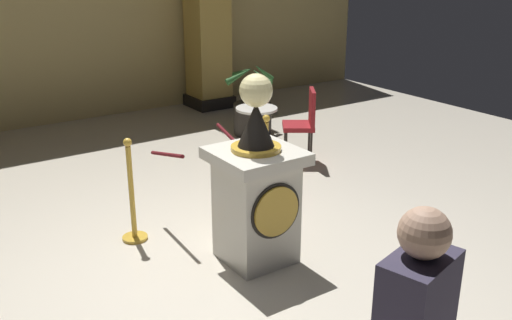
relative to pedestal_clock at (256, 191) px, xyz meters
The scene contains 8 objects.
ground_plane 0.74m from the pedestal_clock, 159.53° to the left, with size 12.73×12.73×0.00m, color beige.
pedestal_clock is the anchor object (origin of this frame).
stanchion_near 1.18m from the pedestal_clock, 50.69° to the left, with size 0.24×0.24×1.02m.
stanchion_far 1.25m from the pedestal_clock, 128.20° to the left, with size 0.24×0.24×1.01m.
velvet_rope 0.93m from the pedestal_clock, 90.87° to the left, with size 0.81×0.78×0.22m.
potted_palm_right 3.82m from the pedestal_clock, 56.65° to the left, with size 0.86×0.87×1.09m.
cafe_table 2.39m from the pedestal_clock, 55.72° to the left, with size 0.52×0.52×0.77m.
cafe_chair_red 2.64m from the pedestal_clock, 42.25° to the left, with size 0.56×0.56×0.96m.
Camera 1 is at (-2.23, -3.86, 2.56)m, focal length 40.11 mm.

